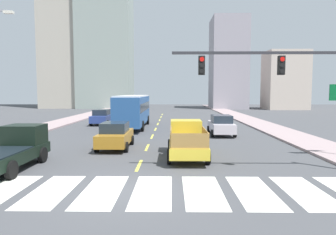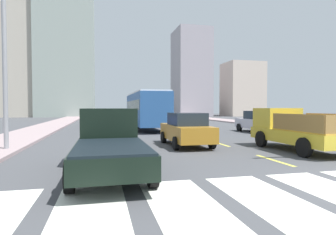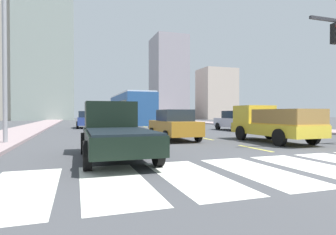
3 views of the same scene
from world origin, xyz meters
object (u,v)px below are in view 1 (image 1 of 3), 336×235
sedan_near_left (221,125)px  sedan_near_right (115,135)px  pickup_stakebed (187,140)px  pickup_dark (13,149)px  sedan_mid (102,117)px  city_bus (133,109)px  traffic_signal_gantry (306,80)px

sedan_near_left → sedan_near_right: (-7.89, -6.28, 0.00)m
pickup_stakebed → pickup_dark: 9.01m
pickup_stakebed → sedan_near_left: bearing=71.5°
pickup_stakebed → sedan_near_right: pickup_stakebed is taller
sedan_near_left → sedan_mid: (-12.14, 8.34, 0.00)m
sedan_near_left → pickup_stakebed: bearing=-110.4°
city_bus → traffic_signal_gantry: 20.34m
pickup_dark → sedan_mid: pickup_dark is taller
sedan_near_right → pickup_stakebed: bearing=-28.7°
city_bus → sedan_near_right: bearing=-86.7°
sedan_mid → traffic_signal_gantry: traffic_signal_gantry is taller
city_bus → sedan_mid: size_ratio=2.45×
pickup_stakebed → sedan_mid: size_ratio=1.18×
pickup_stakebed → sedan_mid: 19.15m
city_bus → sedan_near_left: (8.19, -5.33, -1.09)m
pickup_stakebed → sedan_near_right: size_ratio=1.18×
city_bus → traffic_signal_gantry: traffic_signal_gantry is taller
pickup_dark → sedan_near_right: pickup_dark is taller
pickup_dark → sedan_near_right: (4.03, 5.13, -0.06)m
pickup_stakebed → city_bus: size_ratio=0.48×
city_bus → traffic_signal_gantry: size_ratio=1.21×
pickup_dark → city_bus: size_ratio=0.48×
pickup_stakebed → city_bus: (-4.86, 14.00, 1.02)m
traffic_signal_gantry → pickup_dark: bearing=176.5°
pickup_dark → sedan_near_left: (11.92, 11.41, -0.06)m
sedan_near_right → traffic_signal_gantry: bearing=-32.8°
sedan_mid → traffic_signal_gantry: bearing=-56.7°
pickup_dark → sedan_near_right: 6.52m
sedan_near_right → sedan_mid: (-4.26, 14.62, 0.00)m
city_bus → sedan_mid: 5.08m
pickup_stakebed → city_bus: city_bus is taller
sedan_near_right → pickup_dark: bearing=-129.3°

